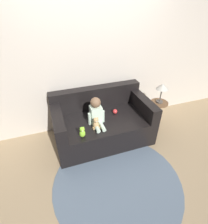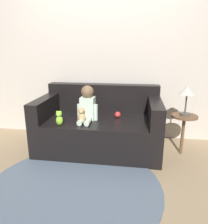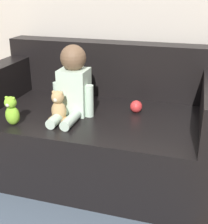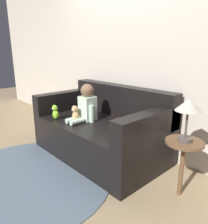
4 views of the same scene
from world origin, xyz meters
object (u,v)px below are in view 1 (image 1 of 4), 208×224
side_table (161,95)px  teddy_bear_brown (96,123)px  couch (102,122)px  plush_toy_side (82,132)px  person_baby (96,113)px  toy_ball (115,111)px

side_table → teddy_bear_brown: bearing=-169.9°
couch → plush_toy_side: 0.63m
teddy_bear_brown → side_table: (1.29, 0.23, 0.15)m
couch → teddy_bear_brown: bearing=-124.2°
person_baby → toy_ball: person_baby is taller
couch → side_table: 1.17m
toy_ball → couch: bearing=-178.1°
teddy_bear_brown → toy_ball: (0.43, 0.28, -0.05)m
plush_toy_side → side_table: (1.54, 0.36, 0.15)m
plush_toy_side → toy_ball: size_ratio=2.25×
side_table → person_baby: bearing=-175.5°
toy_ball → side_table: bearing=-3.3°
toy_ball → plush_toy_side: bearing=-148.8°
person_baby → plush_toy_side: size_ratio=2.47×
person_baby → teddy_bear_brown: person_baby is taller
plush_toy_side → person_baby: bearing=41.9°
teddy_bear_brown → toy_ball: teddy_bear_brown is taller
couch → plush_toy_side: couch is taller
side_table → couch: bearing=177.9°
couch → toy_ball: couch is taller
couch → person_baby: (-0.14, -0.14, 0.33)m
person_baby → plush_toy_side: bearing=-138.1°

